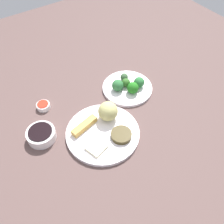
# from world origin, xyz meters

# --- Properties ---
(tabletop) EXTENTS (2.20, 2.20, 0.02)m
(tabletop) POSITION_xyz_m (0.00, 0.00, 0.01)
(tabletop) COLOR brown
(tabletop) RESTS_ON ground
(main_plate) EXTENTS (0.29, 0.29, 0.02)m
(main_plate) POSITION_xyz_m (-0.01, 0.04, 0.03)
(main_plate) COLOR white
(main_plate) RESTS_ON tabletop
(rice_scoop) EXTENTS (0.08, 0.08, 0.08)m
(rice_scoop) POSITION_xyz_m (0.04, -0.02, 0.08)
(rice_scoop) COLOR tan
(rice_scoop) RESTS_ON main_plate
(spring_roll) EXTENTS (0.05, 0.12, 0.02)m
(spring_roll) POSITION_xyz_m (0.05, 0.08, 0.05)
(spring_roll) COLOR gold
(spring_roll) RESTS_ON main_plate
(crab_rangoon_wonton) EXTENTS (0.08, 0.08, 0.01)m
(crab_rangoon_wonton) POSITION_xyz_m (-0.06, 0.09, 0.04)
(crab_rangoon_wonton) COLOR beige
(crab_rangoon_wonton) RESTS_ON main_plate
(stir_fry_heap) EXTENTS (0.08, 0.08, 0.02)m
(stir_fry_heap) POSITION_xyz_m (-0.07, -0.01, 0.05)
(stir_fry_heap) COLOR #3F3417
(stir_fry_heap) RESTS_ON main_plate
(broccoli_plate) EXTENTS (0.23, 0.23, 0.01)m
(broccoli_plate) POSITION_xyz_m (0.14, -0.20, 0.03)
(broccoli_plate) COLOR white
(broccoli_plate) RESTS_ON tabletop
(broccoli_floret_0) EXTENTS (0.04, 0.04, 0.04)m
(broccoli_floret_0) POSITION_xyz_m (0.15, -0.20, 0.05)
(broccoli_floret_0) COLOR #326125
(broccoli_floret_0) RESTS_ON broccoli_plate
(broccoli_floret_1) EXTENTS (0.04, 0.04, 0.04)m
(broccoli_floret_1) POSITION_xyz_m (0.19, -0.21, 0.05)
(broccoli_floret_1) COLOR #385735
(broccoli_floret_1) RESTS_ON broccoli_plate
(broccoli_floret_2) EXTENTS (0.05, 0.05, 0.05)m
(broccoli_floret_2) POSITION_xyz_m (0.11, -0.24, 0.06)
(broccoli_floret_2) COLOR #2C6D35
(broccoli_floret_2) RESTS_ON broccoli_plate
(broccoli_floret_3) EXTENTS (0.05, 0.05, 0.05)m
(broccoli_floret_3) POSITION_xyz_m (0.15, -0.15, 0.06)
(broccoli_floret_3) COLOR #2E6B37
(broccoli_floret_3) RESTS_ON broccoli_plate
(broccoli_floret_4) EXTENTS (0.05, 0.05, 0.05)m
(broccoli_floret_4) POSITION_xyz_m (0.10, -0.20, 0.06)
(broccoli_floret_4) COLOR #206F1B
(broccoli_floret_4) RESTS_ON broccoli_plate
(soy_sauce_bowl) EXTENTS (0.11, 0.11, 0.04)m
(soy_sauce_bowl) POSITION_xyz_m (0.11, 0.24, 0.04)
(soy_sauce_bowl) COLOR white
(soy_sauce_bowl) RESTS_ON tabletop
(soy_sauce_bowl_liquid) EXTENTS (0.09, 0.09, 0.00)m
(soy_sauce_bowl_liquid) POSITION_xyz_m (0.11, 0.24, 0.06)
(soy_sauce_bowl_liquid) COLOR black
(soy_sauce_bowl_liquid) RESTS_ON soy_sauce_bowl
(sauce_ramekin_sweet_and_sour) EXTENTS (0.06, 0.06, 0.02)m
(sauce_ramekin_sweet_and_sour) POSITION_xyz_m (0.25, 0.17, 0.03)
(sauce_ramekin_sweet_and_sour) COLOR white
(sauce_ramekin_sweet_and_sour) RESTS_ON tabletop
(sauce_ramekin_sweet_and_sour_liquid) EXTENTS (0.05, 0.05, 0.00)m
(sauce_ramekin_sweet_and_sour_liquid) POSITION_xyz_m (0.25, 0.17, 0.04)
(sauce_ramekin_sweet_and_sour_liquid) COLOR red
(sauce_ramekin_sweet_and_sour_liquid) RESTS_ON sauce_ramekin_sweet_and_sour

